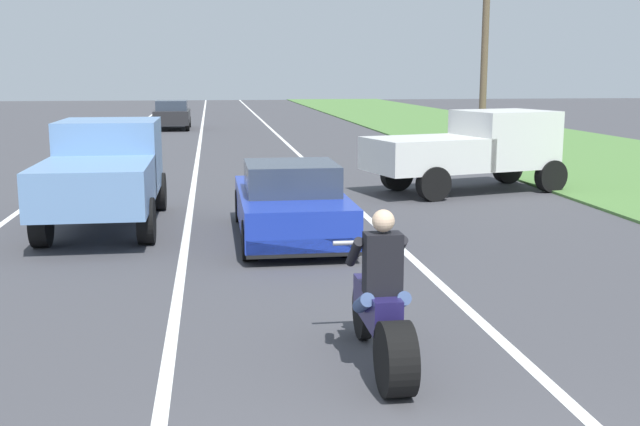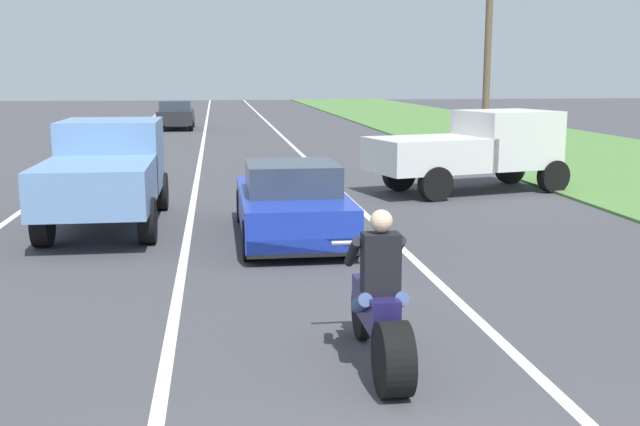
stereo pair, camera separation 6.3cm
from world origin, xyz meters
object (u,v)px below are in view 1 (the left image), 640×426
object	(u,v)px
motorcycle_with_rider	(382,313)
pickup_truck_left_lane_light_blue	(105,169)
distant_car_far_ahead	(172,114)
sports_car_blue	(290,203)
pickup_truck_right_shoulder_white	(472,147)

from	to	relation	value
motorcycle_with_rider	pickup_truck_left_lane_light_blue	bearing A→B (deg)	114.96
distant_car_far_ahead	sports_car_blue	bearing A→B (deg)	-83.07
motorcycle_with_rider	sports_car_blue	world-z (taller)	motorcycle_with_rider
pickup_truck_right_shoulder_white	sports_car_blue	bearing A→B (deg)	-136.06
sports_car_blue	pickup_truck_left_lane_light_blue	world-z (taller)	pickup_truck_left_lane_light_blue
motorcycle_with_rider	pickup_truck_right_shoulder_white	size ratio (longest dim) A/B	0.43
sports_car_blue	pickup_truck_left_lane_light_blue	distance (m)	3.73
pickup_truck_left_lane_light_blue	motorcycle_with_rider	bearing A→B (deg)	-65.04
sports_car_blue	pickup_truck_right_shoulder_white	bearing A→B (deg)	43.94
distant_car_far_ahead	pickup_truck_right_shoulder_white	bearing A→B (deg)	-69.79
pickup_truck_left_lane_light_blue	distant_car_far_ahead	xyz separation A→B (m)	(0.03, 25.94, -0.33)
pickup_truck_right_shoulder_white	distant_car_far_ahead	world-z (taller)	pickup_truck_right_shoulder_white
pickup_truck_left_lane_light_blue	pickup_truck_right_shoulder_white	bearing A→B (deg)	21.43
sports_car_blue	pickup_truck_right_shoulder_white	size ratio (longest dim) A/B	0.84
pickup_truck_right_shoulder_white	motorcycle_with_rider	bearing A→B (deg)	-113.19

